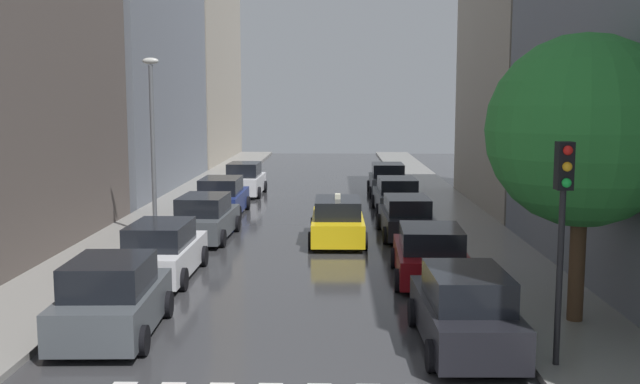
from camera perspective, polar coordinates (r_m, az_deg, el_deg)
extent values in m
cube|color=#343437|center=(34.14, -0.74, -1.52)|extent=(28.00, 72.00, 0.04)
cube|color=gray|center=(34.96, -11.45, -1.30)|extent=(3.00, 72.00, 0.15)
cube|color=gray|center=(34.52, 10.12, -1.38)|extent=(3.00, 72.00, 0.15)
cube|color=slate|center=(43.91, -15.07, 9.96)|extent=(6.00, 18.51, 14.87)
cube|color=#9E9384|center=(62.68, -10.22, 13.48)|extent=(6.00, 18.56, 24.11)
cube|color=#9E9384|center=(36.84, 16.98, 9.81)|extent=(6.00, 12.70, 14.05)
cube|color=#474C51|center=(16.95, -15.95, -8.78)|extent=(2.02, 4.07, 0.88)
cube|color=black|center=(16.56, -16.23, -6.30)|extent=(1.73, 2.26, 0.72)
cylinder|color=black|center=(18.50, -17.68, -8.43)|extent=(0.24, 0.65, 0.64)
cylinder|color=black|center=(18.06, -11.93, -8.63)|extent=(0.24, 0.65, 0.64)
cylinder|color=black|center=(16.11, -20.42, -10.92)|extent=(0.24, 0.65, 0.64)
cylinder|color=black|center=(15.59, -13.81, -11.27)|extent=(0.24, 0.65, 0.64)
cube|color=silver|center=(21.93, -12.26, -5.08)|extent=(1.86, 4.51, 0.82)
cube|color=black|center=(21.57, -12.45, -3.26)|extent=(1.62, 2.49, 0.67)
cylinder|color=black|center=(23.61, -13.51, -4.89)|extent=(0.23, 0.64, 0.64)
cylinder|color=black|center=(23.20, -9.16, -4.99)|extent=(0.23, 0.64, 0.64)
cylinder|color=black|center=(20.84, -15.67, -6.59)|extent=(0.23, 0.64, 0.64)
cylinder|color=black|center=(20.38, -10.75, -6.76)|extent=(0.23, 0.64, 0.64)
cube|color=#474C51|center=(27.60, -9.00, -2.45)|extent=(2.00, 4.67, 0.83)
cube|color=black|center=(27.26, -9.14, -0.97)|extent=(1.71, 2.59, 0.68)
cylinder|color=black|center=(29.31, -10.13, -2.43)|extent=(0.24, 0.65, 0.64)
cylinder|color=black|center=(28.94, -6.57, -2.49)|extent=(0.24, 0.65, 0.64)
cylinder|color=black|center=(26.41, -11.65, -3.55)|extent=(0.24, 0.65, 0.64)
cylinder|color=black|center=(26.00, -7.71, -3.63)|extent=(0.24, 0.65, 0.64)
cube|color=navy|center=(33.15, -7.70, -0.77)|extent=(1.91, 4.73, 0.85)
cube|color=black|center=(32.82, -7.79, 0.51)|extent=(1.68, 2.60, 0.70)
cylinder|color=black|center=(34.87, -8.82, -0.85)|extent=(0.22, 0.64, 0.64)
cylinder|color=black|center=(34.58, -5.73, -0.87)|extent=(0.22, 0.64, 0.64)
cylinder|color=black|center=(31.84, -9.82, -1.65)|extent=(0.22, 0.64, 0.64)
cylinder|color=black|center=(31.53, -6.45, -1.68)|extent=(0.22, 0.64, 0.64)
cube|color=silver|center=(39.74, -5.92, 0.64)|extent=(1.93, 4.18, 0.89)
cube|color=black|center=(39.45, -5.98, 1.77)|extent=(1.66, 2.31, 0.73)
cylinder|color=black|center=(41.25, -6.88, 0.44)|extent=(0.24, 0.65, 0.64)
cylinder|color=black|center=(40.99, -4.37, 0.43)|extent=(0.24, 0.65, 0.64)
cylinder|color=black|center=(38.59, -7.55, -0.04)|extent=(0.24, 0.65, 0.64)
cylinder|color=black|center=(38.31, -4.88, -0.06)|extent=(0.24, 0.65, 0.64)
cube|color=black|center=(15.88, 11.26, -9.80)|extent=(1.86, 4.36, 0.84)
cube|color=black|center=(15.47, 11.48, -7.31)|extent=(1.61, 2.41, 0.69)
cylinder|color=black|center=(17.17, 7.37, -9.37)|extent=(0.23, 0.64, 0.64)
cylinder|color=black|center=(17.48, 13.20, -9.20)|extent=(0.23, 0.64, 0.64)
cylinder|color=black|center=(14.49, 8.83, -12.60)|extent=(0.23, 0.64, 0.64)
cylinder|color=black|center=(14.85, 15.74, -12.29)|extent=(0.23, 0.64, 0.64)
cube|color=maroon|center=(21.40, 8.64, -5.36)|extent=(2.09, 4.27, 0.78)
cube|color=black|center=(21.05, 8.73, -3.61)|extent=(1.79, 2.37, 0.64)
cylinder|color=black|center=(22.73, 5.86, -5.19)|extent=(0.24, 0.65, 0.64)
cylinder|color=black|center=(22.90, 10.74, -5.19)|extent=(0.24, 0.65, 0.64)
cylinder|color=black|center=(20.04, 6.20, -6.91)|extent=(0.24, 0.65, 0.64)
cylinder|color=black|center=(20.23, 11.75, -6.89)|extent=(0.24, 0.65, 0.64)
cube|color=black|center=(27.92, 6.78, -2.36)|extent=(1.87, 4.41, 0.76)
cube|color=black|center=(27.60, 6.86, -1.02)|extent=(1.62, 2.44, 0.62)
cylinder|color=black|center=(29.29, 4.72, -2.35)|extent=(0.23, 0.64, 0.64)
cylinder|color=black|center=(29.48, 8.18, -2.34)|extent=(0.23, 0.64, 0.64)
cylinder|color=black|center=(26.46, 5.22, -3.40)|extent=(0.23, 0.64, 0.64)
cylinder|color=black|center=(26.67, 9.04, -3.38)|extent=(0.23, 0.64, 0.64)
cube|color=#474C51|center=(33.69, 6.03, -0.65)|extent=(1.97, 4.52, 0.80)
cube|color=black|center=(33.38, 6.09, 0.54)|extent=(1.70, 2.50, 0.66)
cylinder|color=black|center=(35.11, 4.25, -0.73)|extent=(0.23, 0.64, 0.64)
cylinder|color=black|center=(35.29, 7.30, -0.73)|extent=(0.23, 0.64, 0.64)
cylinder|color=black|center=(32.19, 4.62, -1.47)|extent=(0.23, 0.64, 0.64)
cylinder|color=black|center=(32.39, 7.95, -1.46)|extent=(0.23, 0.64, 0.64)
cube|color=#474C51|center=(39.84, 5.31, 0.64)|extent=(1.89, 4.36, 0.87)
cube|color=black|center=(39.54, 5.34, 1.74)|extent=(1.65, 2.40, 0.71)
cylinder|color=black|center=(41.25, 3.88, 0.48)|extent=(0.22, 0.64, 0.64)
cylinder|color=black|center=(41.37, 6.47, 0.47)|extent=(0.22, 0.64, 0.64)
cylinder|color=black|center=(38.40, 4.06, -0.03)|extent=(0.22, 0.64, 0.64)
cylinder|color=black|center=(38.53, 6.83, -0.04)|extent=(0.22, 0.64, 0.64)
cube|color=yellow|center=(26.77, 1.39, -2.69)|extent=(1.88, 4.64, 0.80)
cube|color=black|center=(26.43, 1.40, -1.23)|extent=(1.64, 2.56, 0.65)
cube|color=#F2EDCC|center=(26.37, 1.40, -0.34)|extent=(0.20, 0.36, 0.18)
cylinder|color=black|center=(28.33, -0.51, -2.66)|extent=(0.22, 0.64, 0.64)
cylinder|color=black|center=(28.34, 3.24, -2.66)|extent=(0.22, 0.64, 0.64)
cylinder|color=black|center=(25.33, -0.68, -3.86)|extent=(0.22, 0.64, 0.64)
cylinder|color=black|center=(25.34, 3.51, -3.86)|extent=(0.22, 0.64, 0.64)
cylinder|color=#513823|center=(17.74, 19.53, -5.53)|extent=(0.36, 0.36, 2.53)
sphere|color=#2C8034|center=(17.34, 19.98, 4.56)|extent=(4.35, 4.35, 4.35)
cylinder|color=black|center=(14.60, 18.30, -6.46)|extent=(0.12, 0.12, 3.40)
cube|color=black|center=(14.26, 18.65, 1.97)|extent=(0.30, 0.30, 0.90)
sphere|color=red|center=(14.06, 18.91, 3.11)|extent=(0.18, 0.18, 0.18)
sphere|color=#F2A519|center=(14.08, 18.86, 1.90)|extent=(0.18, 0.18, 0.18)
sphere|color=green|center=(14.11, 18.81, 0.68)|extent=(0.18, 0.18, 0.18)
cylinder|color=#595B60|center=(27.41, -12.99, 3.10)|extent=(0.16, 0.16, 6.30)
ellipsoid|color=beige|center=(27.37, -13.19, 10.00)|extent=(0.60, 0.28, 0.24)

